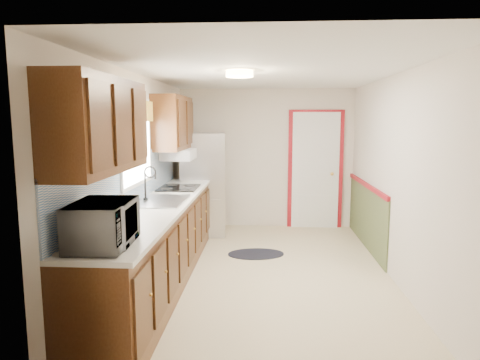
# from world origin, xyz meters

# --- Properties ---
(room_shell) EXTENTS (3.20, 5.20, 2.52)m
(room_shell) POSITION_xyz_m (0.00, 0.00, 1.20)
(room_shell) COLOR #CBB98F
(room_shell) RESTS_ON ground
(kitchen_run) EXTENTS (0.63, 4.00, 2.20)m
(kitchen_run) POSITION_xyz_m (-1.24, -0.29, 0.81)
(kitchen_run) COLOR #3E200E
(kitchen_run) RESTS_ON ground
(back_wall_trim) EXTENTS (1.12, 2.30, 2.08)m
(back_wall_trim) POSITION_xyz_m (0.99, 2.21, 0.89)
(back_wall_trim) COLOR maroon
(back_wall_trim) RESTS_ON ground
(ceiling_fixture) EXTENTS (0.30, 0.30, 0.06)m
(ceiling_fixture) POSITION_xyz_m (-0.30, -0.20, 2.36)
(ceiling_fixture) COLOR #FFD88C
(ceiling_fixture) RESTS_ON room_shell
(microwave) EXTENTS (0.37, 0.62, 0.41)m
(microwave) POSITION_xyz_m (-1.20, -1.95, 1.14)
(microwave) COLOR white
(microwave) RESTS_ON kitchen_run
(refrigerator) EXTENTS (0.76, 0.73, 1.66)m
(refrigerator) POSITION_xyz_m (-1.02, 1.91, 0.83)
(refrigerator) COLOR #B7B7BC
(refrigerator) RESTS_ON ground
(rug) EXTENTS (0.84, 0.60, 0.01)m
(rug) POSITION_xyz_m (-0.13, 0.84, 0.01)
(rug) COLOR black
(rug) RESTS_ON ground
(cooktop) EXTENTS (0.51, 0.61, 0.02)m
(cooktop) POSITION_xyz_m (-1.19, 0.75, 0.95)
(cooktop) COLOR black
(cooktop) RESTS_ON kitchen_run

